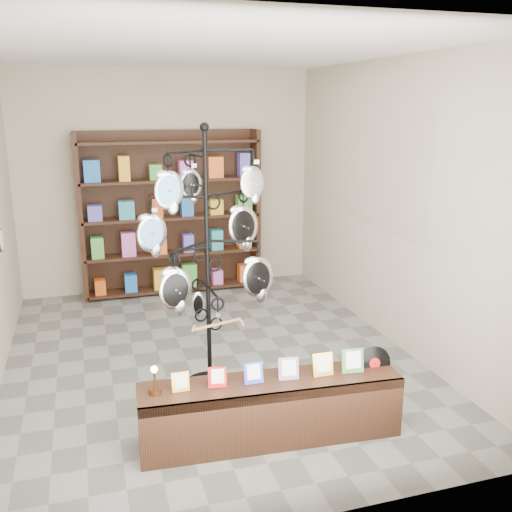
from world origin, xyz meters
The scene contains 5 objects.
ground centered at (0.00, 0.00, 0.00)m, with size 5.00×5.00×0.00m, color slate.
room_envelope centered at (0.00, 0.00, 1.85)m, with size 5.00×5.00×5.00m.
display_tree centered at (-0.14, -0.60, 1.38)m, with size 1.23×1.17×2.38m.
front_shelf centered at (0.13, -1.58, 0.25)m, with size 2.03×0.55×0.71m.
back_shelving centered at (0.00, 2.30, 1.03)m, with size 2.42×0.36×2.20m.
Camera 1 is at (-1.14, -5.30, 2.52)m, focal length 40.00 mm.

